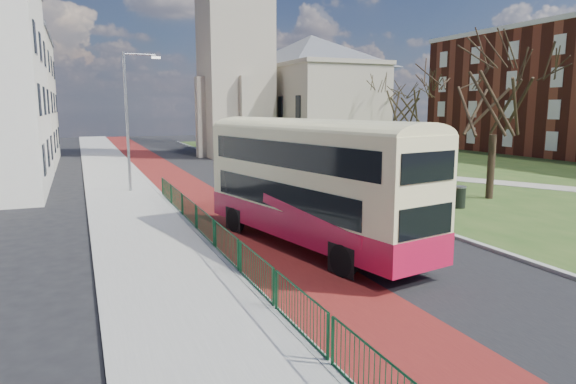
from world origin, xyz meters
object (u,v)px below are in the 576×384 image
streetlamp (129,115)px  winter_tree_near (496,83)px  litter_bin (459,197)px  bus (310,178)px  winter_tree_far (405,97)px

streetlamp → winter_tree_near: 20.54m
streetlamp → litter_bin: 18.86m
streetlamp → bus: streetlamp is taller
bus → litter_bin: 10.74m
winter_tree_near → winter_tree_far: (6.50, 17.58, -0.36)m
streetlamp → winter_tree_near: size_ratio=0.89×
bus → winter_tree_near: (13.31, 5.25, 3.78)m
litter_bin → streetlamp: bearing=142.2°
winter_tree_near → bus: bearing=-158.5°
streetlamp → winter_tree_far: (24.49, 7.83, 1.34)m
winter_tree_near → winter_tree_far: size_ratio=1.06×
bus → litter_bin: (9.89, 3.71, -1.93)m
streetlamp → bus: bearing=-72.7°
winter_tree_near → winter_tree_far: bearing=69.7°
winter_tree_near → litter_bin: size_ratio=8.23×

